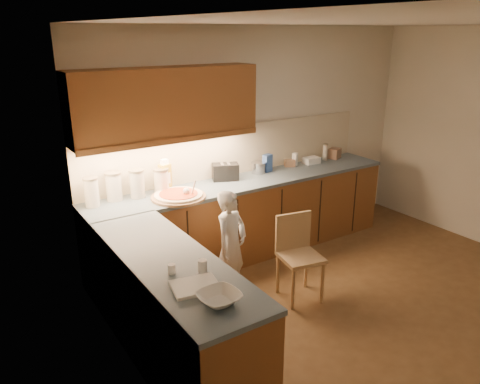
% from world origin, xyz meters
% --- Properties ---
extents(room, '(4.54, 4.50, 2.62)m').
position_xyz_m(room, '(0.00, 0.00, 1.68)').
color(room, brown).
rests_on(room, ground).
extents(l_counter, '(3.77, 2.62, 0.92)m').
position_xyz_m(l_counter, '(-0.92, 1.25, 0.46)').
color(l_counter, brown).
rests_on(l_counter, ground).
extents(backsplash, '(3.75, 0.02, 0.58)m').
position_xyz_m(backsplash, '(-0.38, 1.99, 1.21)').
color(backsplash, beige).
rests_on(backsplash, l_counter).
extents(upper_cabinets, '(1.95, 0.36, 0.73)m').
position_xyz_m(upper_cabinets, '(-1.27, 1.82, 1.85)').
color(upper_cabinets, brown).
rests_on(upper_cabinets, ground).
extents(pizza_on_board, '(0.56, 0.56, 0.23)m').
position_xyz_m(pizza_on_board, '(-1.30, 1.58, 0.94)').
color(pizza_on_board, '#A77D53').
rests_on(pizza_on_board, l_counter).
extents(child, '(0.48, 0.41, 1.12)m').
position_xyz_m(child, '(-1.05, 0.97, 0.56)').
color(child, white).
rests_on(child, ground).
extents(wooden_chair, '(0.45, 0.45, 0.85)m').
position_xyz_m(wooden_chair, '(-0.48, 0.65, 0.49)').
color(wooden_chair, tan).
rests_on(wooden_chair, ground).
extents(mixing_bowl, '(0.28, 0.28, 0.07)m').
position_xyz_m(mixing_bowl, '(-1.95, -0.31, 0.95)').
color(mixing_bowl, white).
rests_on(mixing_bowl, l_counter).
extents(canister_a, '(0.15, 0.15, 0.29)m').
position_xyz_m(canister_a, '(-2.10, 1.82, 1.07)').
color(canister_a, white).
rests_on(canister_a, l_counter).
extents(canister_b, '(0.17, 0.17, 0.29)m').
position_xyz_m(canister_b, '(-1.86, 1.88, 1.07)').
color(canister_b, white).
rests_on(canister_b, l_counter).
extents(canister_c, '(0.16, 0.16, 0.30)m').
position_xyz_m(canister_c, '(-1.64, 1.83, 1.07)').
color(canister_c, beige).
rests_on(canister_c, l_counter).
extents(canister_d, '(0.16, 0.16, 0.26)m').
position_xyz_m(canister_d, '(-1.37, 1.83, 1.05)').
color(canister_d, silver).
rests_on(canister_d, l_counter).
extents(oil_jug, '(0.13, 0.11, 0.34)m').
position_xyz_m(oil_jug, '(-1.31, 1.86, 1.08)').
color(oil_jug, gold).
rests_on(oil_jug, l_counter).
extents(toaster, '(0.34, 0.27, 0.19)m').
position_xyz_m(toaster, '(-0.58, 1.84, 1.01)').
color(toaster, black).
rests_on(toaster, l_counter).
extents(steel_pot, '(0.18, 0.18, 0.13)m').
position_xyz_m(steel_pot, '(-0.11, 1.85, 0.99)').
color(steel_pot, '#BABBC0').
rests_on(steel_pot, l_counter).
extents(blue_box, '(0.12, 0.09, 0.21)m').
position_xyz_m(blue_box, '(0.02, 1.84, 1.03)').
color(blue_box, '#34569E').
rests_on(blue_box, l_counter).
extents(card_box_a, '(0.15, 0.13, 0.09)m').
position_xyz_m(card_box_a, '(0.39, 1.87, 0.96)').
color(card_box_a, '#9B7453').
rests_on(card_box_a, l_counter).
extents(white_bottle, '(0.07, 0.07, 0.16)m').
position_xyz_m(white_bottle, '(0.46, 1.86, 1.00)').
color(white_bottle, white).
rests_on(white_bottle, l_counter).
extents(flat_pack, '(0.21, 0.15, 0.08)m').
position_xyz_m(flat_pack, '(0.71, 1.83, 0.96)').
color(flat_pack, white).
rests_on(flat_pack, l_counter).
extents(tall_jar, '(0.07, 0.07, 0.22)m').
position_xyz_m(tall_jar, '(0.97, 1.85, 1.03)').
color(tall_jar, beige).
rests_on(tall_jar, l_counter).
extents(card_box_b, '(0.21, 0.19, 0.13)m').
position_xyz_m(card_box_b, '(1.14, 1.86, 0.99)').
color(card_box_b, '#AB7D5C').
rests_on(card_box_b, l_counter).
extents(dough_cloth, '(0.35, 0.30, 0.02)m').
position_xyz_m(dough_cloth, '(-1.99, -0.07, 0.93)').
color(dough_cloth, white).
rests_on(dough_cloth, l_counter).
extents(spice_jar_a, '(0.07, 0.07, 0.07)m').
position_xyz_m(spice_jar_a, '(-2.04, 0.19, 0.96)').
color(spice_jar_a, white).
rests_on(spice_jar_a, l_counter).
extents(spice_jar_b, '(0.08, 0.08, 0.09)m').
position_xyz_m(spice_jar_b, '(-1.84, 0.10, 0.96)').
color(spice_jar_b, white).
rests_on(spice_jar_b, l_counter).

